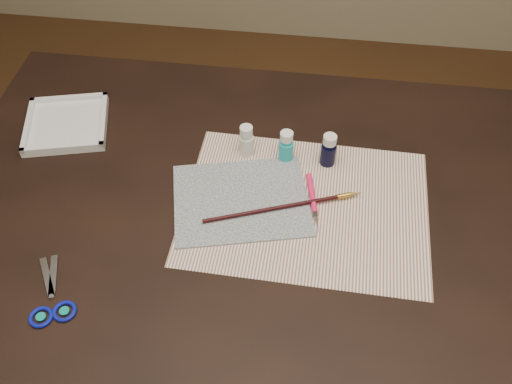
# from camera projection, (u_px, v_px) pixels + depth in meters

# --- Properties ---
(ground) EXTENTS (3.50, 3.50, 0.02)m
(ground) POSITION_uv_depth(u_px,v_px,m) (256.00, 370.00, 1.71)
(ground) COLOR #422614
(ground) RESTS_ON ground
(table) EXTENTS (1.30, 0.90, 0.75)m
(table) POSITION_uv_depth(u_px,v_px,m) (256.00, 304.00, 1.42)
(table) COLOR black
(table) RESTS_ON ground
(paper) EXTENTS (0.49, 0.38, 0.00)m
(paper) POSITION_uv_depth(u_px,v_px,m) (306.00, 206.00, 1.14)
(paper) COLOR white
(paper) RESTS_ON table
(canvas) EXTENTS (0.31, 0.27, 0.00)m
(canvas) POSITION_uv_depth(u_px,v_px,m) (241.00, 200.00, 1.14)
(canvas) COLOR black
(canvas) RESTS_ON paper
(paint_bottle_white) EXTENTS (0.04, 0.04, 0.08)m
(paint_bottle_white) POSITION_uv_depth(u_px,v_px,m) (246.00, 141.00, 1.21)
(paint_bottle_white) COLOR silver
(paint_bottle_white) RESTS_ON table
(paint_bottle_cyan) EXTENTS (0.04, 0.04, 0.08)m
(paint_bottle_cyan) POSITION_uv_depth(u_px,v_px,m) (286.00, 146.00, 1.20)
(paint_bottle_cyan) COLOR #1FB1B9
(paint_bottle_cyan) RESTS_ON table
(paint_bottle_navy) EXTENTS (0.03, 0.03, 0.08)m
(paint_bottle_navy) POSITION_uv_depth(u_px,v_px,m) (329.00, 150.00, 1.19)
(paint_bottle_navy) COLOR black
(paint_bottle_navy) RESTS_ON table
(paintbrush) EXTENTS (0.31, 0.13, 0.01)m
(paintbrush) POSITION_uv_depth(u_px,v_px,m) (284.00, 206.00, 1.12)
(paintbrush) COLOR black
(paintbrush) RESTS_ON canvas
(craft_knife) EXTENTS (0.04, 0.15, 0.01)m
(craft_knife) POSITION_uv_depth(u_px,v_px,m) (313.00, 202.00, 1.13)
(craft_knife) COLOR #FF1D60
(craft_knife) RESTS_ON paper
(scissors) EXTENTS (0.15, 0.18, 0.01)m
(scissors) POSITION_uv_depth(u_px,v_px,m) (47.00, 291.00, 1.01)
(scissors) COLOR silver
(scissors) RESTS_ON table
(palette_tray) EXTENTS (0.22, 0.22, 0.02)m
(palette_tray) POSITION_uv_depth(u_px,v_px,m) (66.00, 124.00, 1.28)
(palette_tray) COLOR white
(palette_tray) RESTS_ON table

